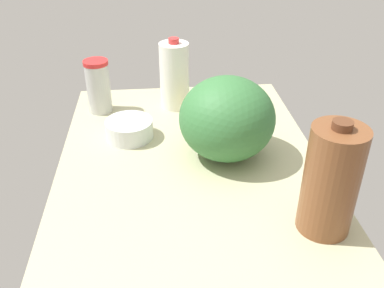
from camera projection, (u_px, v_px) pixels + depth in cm
name	position (u px, v px, depth cm)	size (l,w,h in cm)	color
countertop	(192.00, 179.00, 119.87)	(120.00, 76.00, 3.00)	#B0AE87
milk_jug	(174.00, 75.00, 150.09)	(10.30, 10.30, 25.14)	white
tumbler_cup	(98.00, 86.00, 147.96)	(8.42, 8.42, 18.72)	beige
mixing_bowl	(129.00, 129.00, 135.16)	(14.94, 14.94, 5.95)	silver
chocolate_milk_jug	(331.00, 181.00, 94.28)	(12.32, 12.32, 28.15)	brown
watermelon	(227.00, 119.00, 121.85)	(27.52, 27.52, 24.15)	#35703A
lemon_by_jug	(198.00, 111.00, 144.79)	(6.87, 6.87, 6.87)	yellow
lime_near_front	(210.00, 88.00, 163.45)	(5.29, 5.29, 5.29)	#5DB035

